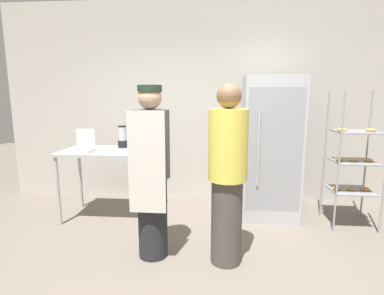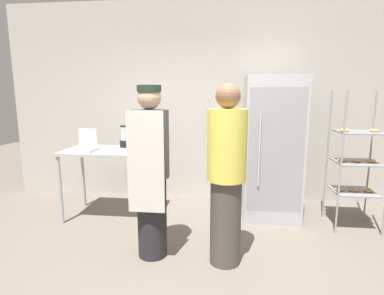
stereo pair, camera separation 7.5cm
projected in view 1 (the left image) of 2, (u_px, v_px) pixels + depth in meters
name	position (u px, v px, depth m)	size (l,w,h in m)	color
ground_plane	(200.00, 278.00, 2.68)	(14.00, 14.00, 0.00)	#6B6056
back_wall	(209.00, 102.00, 4.59)	(6.40, 0.12, 3.00)	#B7B2A8
refrigerator	(270.00, 147.00, 3.97)	(0.72, 0.79, 1.85)	#ADAFB5
baking_rack	(353.00, 161.00, 3.65)	(0.54, 0.50, 1.67)	#93969B
prep_counter	(108.00, 158.00, 3.90)	(1.16, 0.69, 0.91)	#ADAFB5
donut_box	(83.00, 149.00, 3.71)	(0.24, 0.24, 0.28)	silver
blender_pitcher	(123.00, 138.00, 4.04)	(0.13, 0.13, 0.30)	black
person_baker	(151.00, 171.00, 2.91)	(0.36, 0.38, 1.71)	#232328
person_customer	(227.00, 175.00, 2.80)	(0.36, 0.36, 1.72)	#47423D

